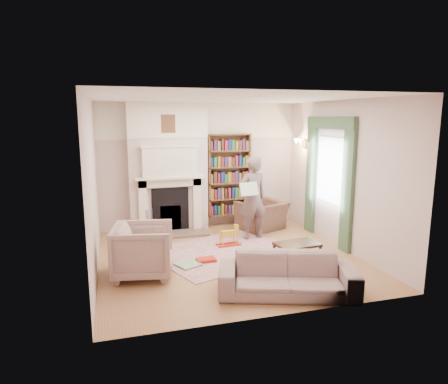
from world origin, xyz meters
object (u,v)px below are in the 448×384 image
object	(u,v)px
coffee_table	(297,256)
armchair_reading	(262,215)
rocking_horse	(229,236)
armchair_left	(143,250)
sofa	(287,275)
man_reading	(252,198)
paraffin_heater	(147,221)
bookcase	(229,175)

from	to	relation	value
coffee_table	armchair_reading	bearing A→B (deg)	74.55
coffee_table	rocking_horse	distance (m)	1.64
armchair_reading	coffee_table	size ratio (longest dim) A/B	1.39
armchair_left	sofa	bearing A→B (deg)	-112.33
armchair_left	rocking_horse	xyz separation A→B (m)	(1.72, 1.04, -0.21)
sofa	man_reading	distance (m)	2.73
sofa	armchair_left	bearing A→B (deg)	165.39
armchair_left	paraffin_heater	distance (m)	2.37
paraffin_heater	rocking_horse	world-z (taller)	paraffin_heater
armchair_left	coffee_table	world-z (taller)	armchair_left
sofa	coffee_table	xyz separation A→B (m)	(0.55, 0.82, -0.06)
man_reading	rocking_horse	xyz separation A→B (m)	(-0.62, -0.35, -0.65)
sofa	coffee_table	size ratio (longest dim) A/B	2.77
sofa	rocking_horse	bearing A→B (deg)	113.18
bookcase	rocking_horse	bearing A→B (deg)	-106.76
armchair_left	man_reading	world-z (taller)	man_reading
bookcase	armchair_left	bearing A→B (deg)	-130.20
armchair_reading	paraffin_heater	bearing A→B (deg)	-29.17
sofa	paraffin_heater	distance (m)	3.94
armchair_left	paraffin_heater	world-z (taller)	armchair_left
coffee_table	armchair_left	bearing A→B (deg)	162.54
bookcase	armchair_reading	size ratio (longest dim) A/B	1.90
rocking_horse	bookcase	bearing A→B (deg)	68.86
paraffin_heater	rocking_horse	xyz separation A→B (m)	(1.44, -1.30, -0.07)
armchair_reading	man_reading	world-z (taller)	man_reading
armchair_left	rocking_horse	distance (m)	2.02
man_reading	paraffin_heater	distance (m)	2.34
sofa	armchair_reading	bearing A→B (deg)	93.27
man_reading	coffee_table	size ratio (longest dim) A/B	2.46
armchair_left	man_reading	size ratio (longest dim) A/B	0.54
man_reading	bookcase	bearing A→B (deg)	-92.93
armchair_reading	rocking_horse	size ratio (longest dim) A/B	2.05
man_reading	armchair_reading	bearing A→B (deg)	-137.20
bookcase	armchair_reading	distance (m)	1.20
sofa	man_reading	bearing A→B (deg)	99.25
bookcase	coffee_table	distance (m)	3.15
armchair_left	bookcase	bearing A→B (deg)	-29.52
armchair_reading	sofa	bearing A→B (deg)	53.73
bookcase	paraffin_heater	world-z (taller)	bookcase
armchair_reading	coffee_table	bearing A→B (deg)	61.27
bookcase	man_reading	bearing A→B (deg)	-82.61
sofa	bookcase	bearing A→B (deg)	104.34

